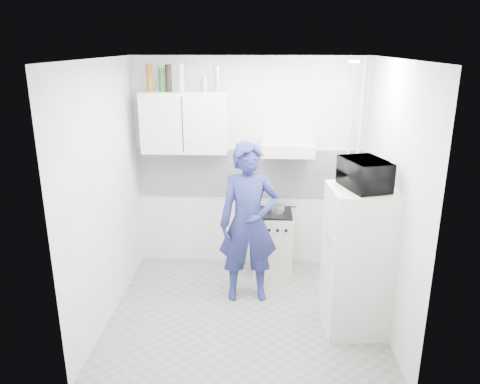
{
  "coord_description": "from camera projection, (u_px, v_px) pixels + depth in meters",
  "views": [
    {
      "loc": [
        0.16,
        -4.34,
        2.73
      ],
      "look_at": [
        -0.07,
        0.3,
        1.25
      ],
      "focal_mm": 35.0,
      "sensor_mm": 36.0,
      "label": 1
    }
  ],
  "objects": [
    {
      "name": "bottle_c",
      "position": [
        168.0,
        78.0,
        5.32
      ],
      "size": [
        0.07,
        0.07,
        0.3
      ],
      "primitive_type": "cylinder",
      "color": "black",
      "rests_on": "upper_cabinet"
    },
    {
      "name": "person",
      "position": [
        249.0,
        223.0,
        5.03
      ],
      "size": [
        0.69,
        0.49,
        1.77
      ],
      "primitive_type": "imported",
      "rotation": [
        0.0,
        0.0,
        0.11
      ],
      "color": "navy",
      "rests_on": "floor"
    },
    {
      "name": "wall_left",
      "position": [
        105.0,
        194.0,
        4.64
      ],
      "size": [
        0.0,
        2.6,
        2.6
      ],
      "primitive_type": "plane",
      "rotation": [
        1.57,
        0.0,
        1.57
      ],
      "color": "white",
      "rests_on": "floor"
    },
    {
      "name": "stove",
      "position": [
        273.0,
        242.0,
        5.79
      ],
      "size": [
        0.47,
        0.47,
        0.75
      ],
      "primitive_type": "cube",
      "color": "beige",
      "rests_on": "floor"
    },
    {
      "name": "bottle_b",
      "position": [
        162.0,
        80.0,
        5.33
      ],
      "size": [
        0.07,
        0.07,
        0.27
      ],
      "primitive_type": "cylinder",
      "color": "#144C1E",
      "rests_on": "upper_cabinet"
    },
    {
      "name": "bottle_e",
      "position": [
        217.0,
        79.0,
        5.3
      ],
      "size": [
        0.07,
        0.07,
        0.29
      ],
      "primitive_type": "cylinder",
      "color": "silver",
      "rests_on": "upper_cabinet"
    },
    {
      "name": "stove_top",
      "position": [
        273.0,
        213.0,
        5.67
      ],
      "size": [
        0.45,
        0.45,
        0.03
      ],
      "primitive_type": "cube",
      "color": "black",
      "rests_on": "stove"
    },
    {
      "name": "range_hood",
      "position": [
        287.0,
        148.0,
        5.42
      ],
      "size": [
        0.6,
        0.5,
        0.14
      ],
      "primitive_type": "cube",
      "color": "beige",
      "rests_on": "wall_back"
    },
    {
      "name": "ceiling_spot_fixture",
      "position": [
        354.0,
        62.0,
        4.33
      ],
      "size": [
        0.1,
        0.1,
        0.02
      ],
      "primitive_type": "cylinder",
      "color": "white",
      "rests_on": "ceiling"
    },
    {
      "name": "backsplash",
      "position": [
        249.0,
        173.0,
        5.78
      ],
      "size": [
        2.74,
        0.03,
        0.6
      ],
      "primitive_type": "cube",
      "color": "white",
      "rests_on": "wall_back"
    },
    {
      "name": "floor",
      "position": [
        245.0,
        312.0,
        4.97
      ],
      "size": [
        2.8,
        2.8,
        0.0
      ],
      "primitive_type": "plane",
      "color": "gray",
      "rests_on": "ground"
    },
    {
      "name": "upper_cabinet",
      "position": [
        185.0,
        122.0,
        5.47
      ],
      "size": [
        1.0,
        0.35,
        0.7
      ],
      "primitive_type": "cube",
      "color": "beige",
      "rests_on": "wall_back"
    },
    {
      "name": "pipe_b",
      "position": [
        347.0,
        168.0,
        5.63
      ],
      "size": [
        0.04,
        0.04,
        2.6
      ],
      "primitive_type": "cylinder",
      "color": "beige",
      "rests_on": "floor"
    },
    {
      "name": "bottle_a",
      "position": [
        150.0,
        78.0,
        5.33
      ],
      "size": [
        0.07,
        0.07,
        0.31
      ],
      "primitive_type": "cylinder",
      "color": "brown",
      "rests_on": "upper_cabinet"
    },
    {
      "name": "microwave",
      "position": [
        365.0,
        174.0,
        4.26
      ],
      "size": [
        0.58,
        0.47,
        0.27
      ],
      "primitive_type": "imported",
      "rotation": [
        0.0,
        0.0,
        1.88
      ],
      "color": "black",
      "rests_on": "fridge"
    },
    {
      "name": "wall_right",
      "position": [
        390.0,
        199.0,
        4.51
      ],
      "size": [
        0.0,
        2.6,
        2.6
      ],
      "primitive_type": "plane",
      "rotation": [
        1.57,
        0.0,
        -1.57
      ],
      "color": "white",
      "rests_on": "floor"
    },
    {
      "name": "bottle_d",
      "position": [
        181.0,
        78.0,
        5.31
      ],
      "size": [
        0.07,
        0.07,
        0.31
      ],
      "primitive_type": "cylinder",
      "color": "#B2B7BC",
      "rests_on": "upper_cabinet"
    },
    {
      "name": "fridge",
      "position": [
        358.0,
        260.0,
        4.52
      ],
      "size": [
        0.64,
        0.64,
        1.46
      ],
      "primitive_type": "cube",
      "rotation": [
        0.0,
        0.0,
        0.07
      ],
      "color": "beige",
      "rests_on": "floor"
    },
    {
      "name": "wall_back",
      "position": [
        249.0,
        165.0,
        5.76
      ],
      "size": [
        2.8,
        0.0,
        2.8
      ],
      "primitive_type": "plane",
      "rotation": [
        1.57,
        0.0,
        0.0
      ],
      "color": "white",
      "rests_on": "floor"
    },
    {
      "name": "ceiling",
      "position": [
        246.0,
        59.0,
        4.18
      ],
      "size": [
        2.8,
        2.8,
        0.0
      ],
      "primitive_type": "plane",
      "color": "white",
      "rests_on": "wall_back"
    },
    {
      "name": "pipe_a",
      "position": [
        357.0,
        168.0,
        5.63
      ],
      "size": [
        0.05,
        0.05,
        2.6
      ],
      "primitive_type": "cylinder",
      "color": "beige",
      "rests_on": "floor"
    },
    {
      "name": "saucepan",
      "position": [
        277.0,
        209.0,
        5.63
      ],
      "size": [
        0.17,
        0.17,
        0.1
      ],
      "primitive_type": "cylinder",
      "color": "silver",
      "rests_on": "stove_top"
    },
    {
      "name": "canister_b",
      "position": [
        204.0,
        85.0,
        5.32
      ],
      "size": [
        0.09,
        0.09,
        0.16
      ],
      "primitive_type": "cylinder",
      "color": "silver",
      "rests_on": "upper_cabinet"
    }
  ]
}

